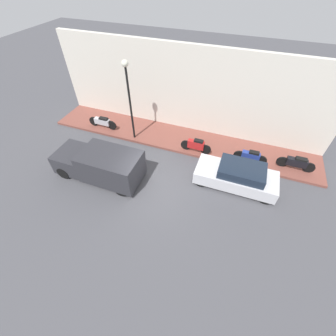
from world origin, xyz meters
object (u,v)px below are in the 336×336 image
at_px(motorcycle_red, 196,145).
at_px(motorcycle_black, 297,163).
at_px(delivery_van, 99,164).
at_px(scooter_silver, 103,122).
at_px(parked_car, 237,176).
at_px(motorcycle_blue, 250,157).
at_px(streetlamp, 128,88).

bearing_deg(motorcycle_red, motorcycle_black, -85.42).
height_order(delivery_van, scooter_silver, delivery_van).
xyz_separation_m(motorcycle_black, scooter_silver, (-0.19, 12.17, -0.02)).
height_order(parked_car, motorcycle_black, parked_car).
distance_m(motorcycle_red, motorcycle_blue, 3.15).
bearing_deg(scooter_silver, motorcycle_red, -92.25).
bearing_deg(motorcycle_blue, motorcycle_black, -81.77).
distance_m(scooter_silver, motorcycle_blue, 9.75).
bearing_deg(motorcycle_black, motorcycle_blue, 98.23).
bearing_deg(parked_car, streetlamp, 75.95).
height_order(parked_car, delivery_van, delivery_van).
height_order(delivery_van, motorcycle_blue, delivery_van).
bearing_deg(delivery_van, motorcycle_blue, -63.72).
height_order(parked_car, streetlamp, streetlamp).
xyz_separation_m(parked_car, delivery_van, (-1.90, 6.96, 0.25)).
distance_m(delivery_van, motorcycle_blue, 8.34).
xyz_separation_m(parked_car, scooter_silver, (1.95, 9.23, -0.04)).
bearing_deg(motorcycle_black, scooter_silver, 90.88).
height_order(motorcycle_black, scooter_silver, motorcycle_black).
distance_m(motorcycle_blue, streetlamp, 7.81).
relative_size(motorcycle_red, scooter_silver, 0.89).
distance_m(parked_car, motorcycle_red, 3.14).
distance_m(parked_car, scooter_silver, 9.44).
bearing_deg(streetlamp, delivery_van, 176.68).
bearing_deg(motorcycle_red, motorcycle_blue, -88.26).
height_order(motorcycle_black, streetlamp, streetlamp).
distance_m(parked_car, streetlamp, 7.52).
xyz_separation_m(parked_car, motorcycle_blue, (1.79, -0.51, -0.02)).
height_order(scooter_silver, streetlamp, streetlamp).
height_order(delivery_van, streetlamp, streetlamp).
xyz_separation_m(delivery_van, scooter_silver, (3.85, 2.27, -0.30)).
relative_size(parked_car, scooter_silver, 2.01).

